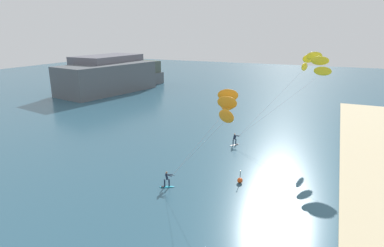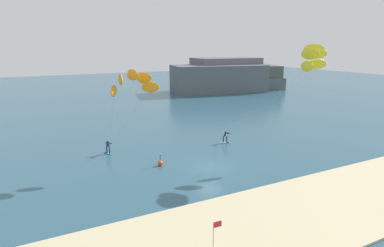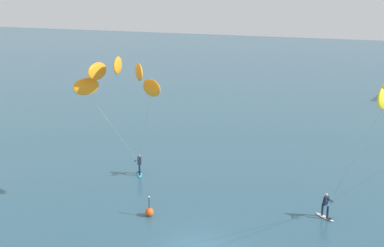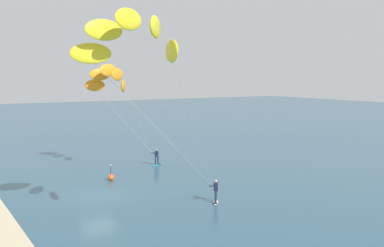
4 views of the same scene
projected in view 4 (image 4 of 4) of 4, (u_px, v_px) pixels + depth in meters
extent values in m
plane|color=#2D566B|center=(98.00, 196.00, 35.09)|extent=(240.00, 240.00, 0.00)
ellipsoid|color=#23ADD1|center=(157.00, 165.00, 46.78)|extent=(1.03, 1.49, 0.08)
cube|color=black|center=(159.00, 164.00, 47.13)|extent=(0.39, 0.38, 0.02)
cylinder|color=#192338|center=(155.00, 161.00, 46.55)|extent=(0.14, 0.14, 0.78)
cylinder|color=#192338|center=(158.00, 161.00, 46.93)|extent=(0.14, 0.14, 0.78)
cube|color=#192338|center=(157.00, 154.00, 46.67)|extent=(0.42, 0.42, 0.63)
sphere|color=#9E7051|center=(157.00, 150.00, 46.62)|extent=(0.20, 0.20, 0.20)
cylinder|color=black|center=(153.00, 153.00, 46.25)|extent=(0.18, 0.54, 0.03)
cylinder|color=#192338|center=(155.00, 153.00, 46.37)|extent=(0.44, 0.53, 0.15)
cylinder|color=#192338|center=(154.00, 153.00, 46.52)|extent=(0.15, 0.61, 0.15)
ellipsoid|color=orange|center=(95.00, 85.00, 43.25)|extent=(1.17, 1.75, 1.10)
ellipsoid|color=orange|center=(100.00, 74.00, 42.61)|extent=(0.54, 1.85, 1.10)
ellipsoid|color=orange|center=(108.00, 70.00, 41.66)|extent=(0.80, 1.85, 1.10)
ellipsoid|color=orange|center=(117.00, 75.00, 40.80)|extent=(1.38, 1.63, 1.10)
ellipsoid|color=orange|center=(123.00, 86.00, 40.37)|extent=(1.75, 1.17, 1.10)
cylinder|color=#B2B2B7|center=(125.00, 122.00, 44.77)|extent=(0.65, 5.57, 6.48)
cylinder|color=#B2B2B7|center=(139.00, 124.00, 43.33)|extent=(3.44, 4.44, 6.48)
ellipsoid|color=white|center=(216.00, 202.00, 33.21)|extent=(1.41, 1.19, 0.08)
cube|color=black|center=(215.00, 203.00, 32.80)|extent=(0.40, 0.40, 0.02)
cylinder|color=#192338|center=(216.00, 196.00, 33.39)|extent=(0.14, 0.14, 0.78)
cylinder|color=#192338|center=(216.00, 197.00, 32.95)|extent=(0.14, 0.14, 0.78)
cube|color=#192338|center=(216.00, 187.00, 33.10)|extent=(0.44, 0.43, 0.63)
sphere|color=tan|center=(216.00, 181.00, 33.05)|extent=(0.20, 0.20, 0.20)
cylinder|color=black|center=(212.00, 186.00, 32.60)|extent=(0.30, 0.49, 0.03)
cylinder|color=#192338|center=(216.00, 185.00, 32.78)|extent=(0.53, 0.44, 0.15)
cylinder|color=#192338|center=(213.00, 185.00, 32.89)|extent=(0.18, 0.61, 0.15)
ellipsoid|color=yellow|center=(91.00, 53.00, 24.59)|extent=(0.86, 2.18, 1.10)
ellipsoid|color=yellow|center=(104.00, 30.00, 24.02)|extent=(0.61, 2.19, 1.10)
ellipsoid|color=yellow|center=(129.00, 19.00, 23.22)|extent=(1.37, 2.03, 1.10)
ellipsoid|color=yellow|center=(155.00, 27.00, 22.52)|extent=(1.92, 1.57, 1.10)
ellipsoid|color=yellow|center=(172.00, 51.00, 22.20)|extent=(2.18, 0.86, 1.10)
cylinder|color=#B2B2B7|center=(160.00, 132.00, 28.61)|extent=(2.66, 9.47, 8.59)
cylinder|color=#B2B2B7|center=(196.00, 134.00, 27.41)|extent=(6.97, 6.95, 8.59)
sphere|color=#EA5119|center=(111.00, 177.00, 40.21)|extent=(0.56, 0.56, 0.56)
cylinder|color=#262628|center=(111.00, 170.00, 40.14)|extent=(0.06, 0.06, 0.70)
sphere|color=#F2F2CC|center=(111.00, 165.00, 40.10)|extent=(0.12, 0.12, 0.12)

